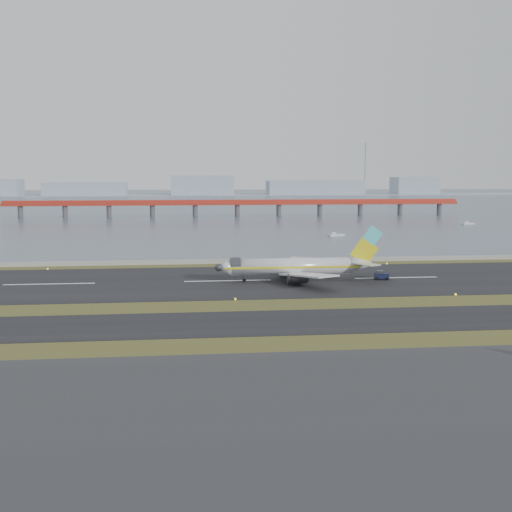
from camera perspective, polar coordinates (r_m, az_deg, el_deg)
The scene contains 12 objects.
ground at distance 118.56m, azimuth -1.57°, elevation -4.66°, with size 1000.00×1000.00×0.00m, color #414D1B.
apron_strip at distance 66.08m, azimuth 2.50°, elevation -14.56°, with size 1000.00×50.00×0.10m, color #2D2D30.
taxiway_strip at distance 106.88m, azimuth -1.03°, elevation -5.97°, with size 1000.00×18.00×0.10m, color black.
runway_strip at distance 147.94m, azimuth -2.53°, elevation -2.23°, with size 1000.00×45.00×0.10m, color black.
seawall at distance 177.48m, azimuth -3.17°, elevation -0.48°, with size 1000.00×2.50×1.00m, color #999A94.
bay_water at distance 576.17m, azimuth -5.36°, elevation 4.88°, with size 1400.00×800.00×1.30m, color #40515C.
red_pier at distance 367.17m, azimuth -1.68°, elevation 4.65°, with size 260.00×5.00×10.20m.
far_shoreline at distance 736.16m, azimuth -4.51°, elevation 5.90°, with size 1400.00×80.00×60.50m.
airliner at distance 147.57m, azimuth 3.77°, elevation -0.93°, with size 38.52×32.89×12.80m.
pushback_tug at distance 152.34m, azimuth 11.08°, elevation -1.70°, with size 3.69×2.62×2.15m.
workboat_near at distance 254.54m, azimuth 7.08°, elevation 1.87°, with size 7.30×4.87×1.70m.
workboat_far at distance 327.23m, azimuth 18.30°, elevation 2.76°, with size 7.35×4.27×1.70m.
Camera 1 is at (-9.48, -115.56, 24.72)m, focal length 45.00 mm.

